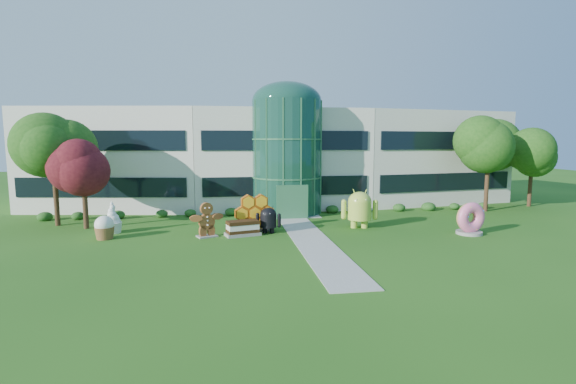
{
  "coord_description": "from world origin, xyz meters",
  "views": [
    {
      "loc": [
        -5.47,
        -24.29,
        6.37
      ],
      "look_at": [
        -0.82,
        6.0,
        2.6
      ],
      "focal_mm": 26.0,
      "sensor_mm": 36.0,
      "label": 1
    }
  ],
  "objects": [
    {
      "name": "ground",
      "position": [
        0.0,
        0.0,
        0.0
      ],
      "size": [
        140.0,
        140.0,
        0.0
      ],
      "primitive_type": "plane",
      "color": "#215114",
      "rests_on": "ground"
    },
    {
      "name": "cupcake",
      "position": [
        -13.26,
        3.85,
        0.78
      ],
      "size": [
        1.38,
        1.38,
        1.56
      ],
      "primitive_type": null,
      "rotation": [
        0.0,
        0.0,
        -0.06
      ],
      "color": "white",
      "rests_on": "ground"
    },
    {
      "name": "atrium",
      "position": [
        0.0,
        12.0,
        4.9
      ],
      "size": [
        6.0,
        6.0,
        9.8
      ],
      "primitive_type": "cylinder",
      "color": "#194738",
      "rests_on": "ground"
    },
    {
      "name": "gingerbread",
      "position": [
        -6.68,
        3.44,
        1.18
      ],
      "size": [
        2.73,
        1.88,
        2.35
      ],
      "primitive_type": null,
      "rotation": [
        0.0,
        0.0,
        0.39
      ],
      "color": "brown",
      "rests_on": "ground"
    },
    {
      "name": "ice_cream_sandwich",
      "position": [
        -4.3,
        3.49,
        0.52
      ],
      "size": [
        2.53,
        1.71,
        1.03
      ],
      "primitive_type": null,
      "rotation": [
        0.0,
        0.0,
        0.26
      ],
      "color": "black",
      "rests_on": "ground"
    },
    {
      "name": "honeycomb",
      "position": [
        -3.4,
        4.85,
        1.18
      ],
      "size": [
        3.14,
        1.56,
        2.36
      ],
      "primitive_type": null,
      "rotation": [
        0.0,
        0.0,
        0.17
      ],
      "color": "yellow",
      "rests_on": "ground"
    },
    {
      "name": "walkway",
      "position": [
        0.0,
        2.0,
        0.02
      ],
      "size": [
        2.4,
        20.0,
        0.04
      ],
      "primitive_type": "cube",
      "color": "#9E9E93",
      "rests_on": "ground"
    },
    {
      "name": "froyo",
      "position": [
        -13.2,
        5.67,
        1.12
      ],
      "size": [
        1.68,
        1.68,
        2.23
      ],
      "primitive_type": null,
      "rotation": [
        0.0,
        0.0,
        0.36
      ],
      "color": "white",
      "rests_on": "ground"
    },
    {
      "name": "trees_backdrop",
      "position": [
        0.0,
        13.0,
        4.2
      ],
      "size": [
        52.0,
        8.0,
        8.4
      ],
      "primitive_type": null,
      "color": "#194812",
      "rests_on": "ground"
    },
    {
      "name": "building",
      "position": [
        0.0,
        18.0,
        4.65
      ],
      "size": [
        46.0,
        15.0,
        9.3
      ],
      "primitive_type": null,
      "color": "beige",
      "rests_on": "ground"
    },
    {
      "name": "android_black",
      "position": [
        -2.5,
        4.0,
        1.05
      ],
      "size": [
        2.13,
        1.73,
        2.09
      ],
      "primitive_type": null,
      "rotation": [
        0.0,
        0.0,
        -0.31
      ],
      "color": "black",
      "rests_on": "ground"
    },
    {
      "name": "android_green",
      "position": [
        4.3,
        4.7,
        1.58
      ],
      "size": [
        3.1,
        2.37,
        3.16
      ],
      "primitive_type": null,
      "rotation": [
        0.0,
        0.0,
        -0.2
      ],
      "color": "#ADC940",
      "rests_on": "ground"
    },
    {
      "name": "tree_red",
      "position": [
        -15.5,
        7.5,
        3.0
      ],
      "size": [
        4.0,
        4.0,
        6.0
      ],
      "primitive_type": null,
      "color": "#3F0C14",
      "rests_on": "ground"
    },
    {
      "name": "donut",
      "position": [
        11.1,
        1.55,
        1.12
      ],
      "size": [
        2.3,
        1.38,
        2.25
      ],
      "primitive_type": null,
      "rotation": [
        0.0,
        0.0,
        0.17
      ],
      "color": "#DE546E",
      "rests_on": "ground"
    }
  ]
}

